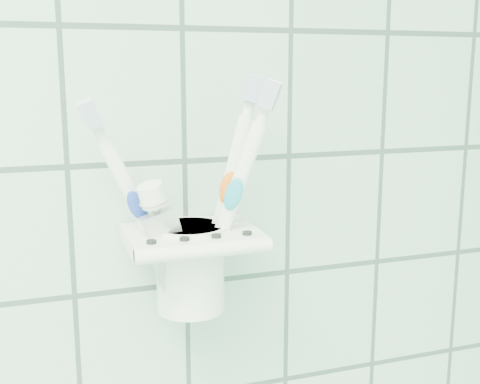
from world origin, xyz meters
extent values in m
cube|color=white|center=(0.66, 1.19, 1.30)|extent=(0.05, 0.02, 0.03)
cube|color=white|center=(0.66, 1.15, 1.31)|extent=(0.12, 0.09, 0.01)
cylinder|color=white|center=(0.66, 1.11, 1.31)|extent=(0.12, 0.01, 0.01)
cylinder|color=black|center=(0.62, 1.12, 1.32)|extent=(0.01, 0.01, 0.00)
cylinder|color=black|center=(0.65, 1.12, 1.32)|extent=(0.01, 0.01, 0.00)
cylinder|color=black|center=(0.67, 1.12, 1.32)|extent=(0.01, 0.01, 0.00)
cylinder|color=black|center=(0.70, 1.12, 1.32)|extent=(0.01, 0.01, 0.00)
cylinder|color=white|center=(0.66, 1.16, 1.28)|extent=(0.06, 0.06, 0.08)
cylinder|color=white|center=(0.66, 1.16, 1.32)|extent=(0.07, 0.07, 0.01)
cylinder|color=black|center=(0.66, 1.16, 1.32)|extent=(0.06, 0.06, 0.00)
cylinder|color=white|center=(0.65, 1.16, 1.34)|extent=(0.08, 0.03, 0.16)
cylinder|color=white|center=(0.65, 1.16, 1.43)|extent=(0.02, 0.01, 0.03)
cube|color=silver|center=(0.65, 1.16, 1.45)|extent=(0.02, 0.01, 0.03)
cube|color=white|center=(0.65, 1.17, 1.45)|extent=(0.02, 0.01, 0.03)
ellipsoid|color=#1E38A5|center=(0.65, 1.16, 1.36)|extent=(0.03, 0.01, 0.03)
cylinder|color=white|center=(0.67, 1.16, 1.34)|extent=(0.06, 0.02, 0.18)
cylinder|color=white|center=(0.67, 1.16, 1.44)|extent=(0.02, 0.01, 0.03)
cube|color=silver|center=(0.67, 1.15, 1.45)|extent=(0.02, 0.01, 0.03)
cube|color=white|center=(0.67, 1.16, 1.45)|extent=(0.02, 0.01, 0.03)
ellipsoid|color=orange|center=(0.67, 1.15, 1.36)|extent=(0.02, 0.01, 0.03)
cylinder|color=white|center=(0.67, 1.15, 1.34)|extent=(0.07, 0.05, 0.17)
cylinder|color=white|center=(0.67, 1.15, 1.44)|extent=(0.02, 0.02, 0.03)
cube|color=silver|center=(0.67, 1.15, 1.46)|extent=(0.02, 0.02, 0.03)
cube|color=white|center=(0.67, 1.15, 1.46)|extent=(0.02, 0.02, 0.03)
ellipsoid|color=teal|center=(0.67, 1.15, 1.36)|extent=(0.02, 0.02, 0.03)
cube|color=silver|center=(0.65, 1.15, 1.30)|extent=(0.06, 0.03, 0.10)
cube|color=silver|center=(0.65, 1.15, 1.25)|extent=(0.04, 0.01, 0.02)
cone|color=silver|center=(0.65, 1.15, 1.35)|extent=(0.03, 0.03, 0.02)
cylinder|color=white|center=(0.65, 1.15, 1.36)|extent=(0.03, 0.03, 0.03)
camera|label=1|loc=(0.53, 0.63, 1.46)|focal=45.00mm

